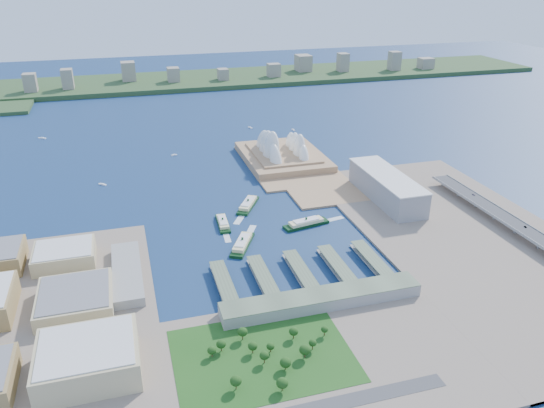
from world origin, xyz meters
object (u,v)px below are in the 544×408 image
object	(u,v)px
ferry_b	(248,203)
car_b	(525,227)
ferry_d	(306,222)
car_c	(474,195)
opera_house	(283,143)
toaster_building	(387,187)
ferry_a	(223,221)
ferry_c	(242,242)

from	to	relation	value
ferry_b	car_b	bearing A→B (deg)	-1.36
ferry_d	car_c	xyz separation A→B (m)	(243.90, -4.20, 9.77)
opera_house	toaster_building	world-z (taller)	opera_house
ferry_d	toaster_building	bearing A→B (deg)	-82.68
toaster_building	ferry_d	bearing A→B (deg)	-162.13
ferry_a	ferry_b	distance (m)	63.64
ferry_a	ferry_b	size ratio (longest dim) A/B	0.87
ferry_a	ferry_c	size ratio (longest dim) A/B	0.86
ferry_c	car_c	distance (m)	336.07
opera_house	ferry_c	size ratio (longest dim) A/B	2.94
ferry_c	car_c	bearing A→B (deg)	-147.83
ferry_c	toaster_building	bearing A→B (deg)	-134.21
ferry_b	toaster_building	bearing A→B (deg)	20.07
opera_house	ferry_d	size ratio (longest dim) A/B	2.96
ferry_a	car_c	xyz separation A→B (m)	(346.11, -36.37, 10.54)
ferry_a	ferry_b	world-z (taller)	ferry_b
ferry_a	ferry_d	world-z (taller)	ferry_d
toaster_building	ferry_b	bearing A→B (deg)	170.00
ferry_c	car_c	size ratio (longest dim) A/B	13.23
ferry_b	ferry_d	size ratio (longest dim) A/B	1.00
opera_house	ferry_a	distance (m)	258.89
ferry_c	ferry_d	bearing A→B (deg)	-133.89
ferry_b	ferry_c	bearing A→B (deg)	-77.24
opera_house	ferry_c	xyz separation A→B (m)	(-135.92, -273.74, -26.21)
car_b	car_c	xyz separation A→B (m)	(0.00, 102.59, 0.01)
ferry_d	opera_house	bearing A→B (deg)	-20.99
car_b	toaster_building	bearing A→B (deg)	125.96
car_c	ferry_b	bearing A→B (deg)	164.85
ferry_a	car_c	world-z (taller)	car_c
ferry_d	ferry_a	bearing A→B (deg)	61.98
ferry_d	car_b	xyz separation A→B (m)	(243.90, -106.79, 9.77)
ferry_b	car_c	world-z (taller)	car_c
opera_house	ferry_c	bearing A→B (deg)	-116.41
ferry_b	ferry_d	bearing A→B (deg)	-23.34
ferry_a	car_b	world-z (taller)	car_b
ferry_b	car_b	size ratio (longest dim) A/B	15.08
toaster_building	ferry_c	xyz separation A→B (m)	(-225.92, -73.74, -14.71)
ferry_a	ferry_b	xyz separation A→B (m)	(44.76, 45.23, 0.77)
car_c	ferry_a	bearing A→B (deg)	174.00
opera_house	ferry_d	bearing A→B (deg)	-100.45
opera_house	car_c	world-z (taller)	opera_house
car_c	opera_house	bearing A→B (deg)	128.78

